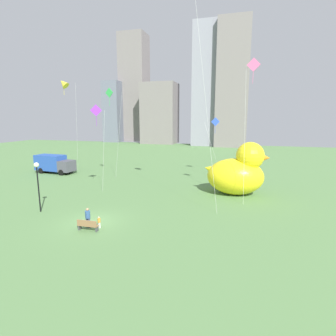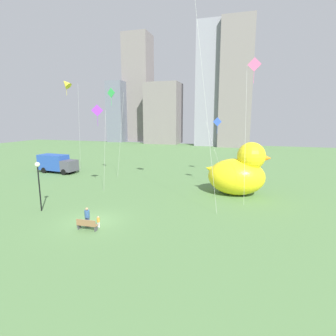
% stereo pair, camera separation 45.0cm
% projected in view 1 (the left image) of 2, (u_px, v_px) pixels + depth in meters
% --- Properties ---
extents(ground_plane, '(140.00, 140.00, 0.00)m').
position_uv_depth(ground_plane, '(93.00, 222.00, 22.40)').
color(ground_plane, '#578049').
extents(park_bench, '(1.66, 0.50, 0.90)m').
position_uv_depth(park_bench, '(88.00, 225.00, 20.55)').
color(park_bench, olive).
rests_on(park_bench, ground).
extents(person_adult, '(0.39, 0.39, 1.61)m').
position_uv_depth(person_adult, '(88.00, 217.00, 21.15)').
color(person_adult, '#38476B').
rests_on(person_adult, ground).
extents(person_child, '(0.23, 0.23, 0.93)m').
position_uv_depth(person_child, '(99.00, 222.00, 21.12)').
color(person_child, silver).
rests_on(person_child, ground).
extents(giant_inflatable_duck, '(7.27, 4.67, 6.03)m').
position_uv_depth(giant_inflatable_duck, '(238.00, 172.00, 30.13)').
color(giant_inflatable_duck, yellow).
rests_on(giant_inflatable_duck, ground).
extents(lamppost, '(0.45, 0.45, 4.66)m').
position_uv_depth(lamppost, '(37.00, 175.00, 24.25)').
color(lamppost, black).
rests_on(lamppost, ground).
extents(box_truck, '(6.55, 2.81, 2.85)m').
position_uv_depth(box_truck, '(54.00, 164.00, 42.07)').
color(box_truck, '#264CA5').
rests_on(box_truck, ground).
extents(city_skyline, '(49.63, 19.40, 38.38)m').
position_uv_depth(city_skyline, '(177.00, 94.00, 88.63)').
color(city_skyline, slate).
rests_on(city_skyline, ground).
extents(kite_yellow, '(2.90, 2.69, 14.38)m').
position_uv_depth(kite_yellow, '(63.00, 83.00, 38.85)').
color(kite_yellow, silver).
rests_on(kite_yellow, ground).
extents(kite_green, '(2.32, 1.86, 12.55)m').
position_uv_depth(kite_green, '(110.00, 97.00, 35.44)').
color(kite_green, silver).
rests_on(kite_green, ground).
extents(kite_purple, '(1.50, 1.33, 10.07)m').
position_uv_depth(kite_purple, '(97.00, 114.00, 29.10)').
color(kite_purple, silver).
rests_on(kite_purple, ground).
extents(kite_blue, '(2.77, 1.73, 8.71)m').
position_uv_depth(kite_blue, '(215.00, 124.00, 38.83)').
color(kite_blue, silver).
rests_on(kite_blue, ground).
extents(kite_pink, '(1.32, 0.96, 14.18)m').
position_uv_depth(kite_pink, '(253.00, 72.00, 25.16)').
color(kite_pink, silver).
rests_on(kite_pink, ground).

